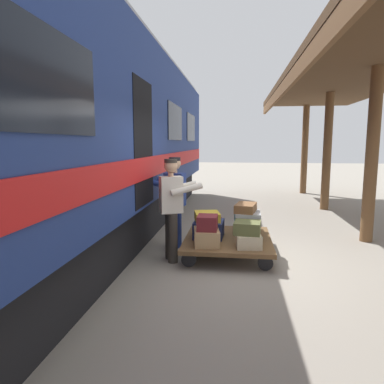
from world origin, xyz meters
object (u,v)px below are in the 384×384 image
object	(u,v)px
suitcase_gray_aluminum	(248,217)
porter_in_overalls	(174,200)
suitcase_slate_roller	(247,225)
suitcase_maroon_trunk	(207,223)
train_car	(56,137)
suitcase_cream_canvas	(248,240)
suitcase_navy_fabric	(209,229)
suitcase_olive_duffel	(247,227)
suitcase_yellow_case	(207,216)
suitcase_brown_leather	(246,208)
porter_by_door	(172,206)
luggage_cart	(228,240)
suitcase_teal_softside	(246,215)
suitcase_tan_vintage	(207,237)
suitcase_burgundy_valise	(211,225)
suitcase_black_hardshell	(247,230)

from	to	relation	value
suitcase_gray_aluminum	porter_in_overalls	world-z (taller)	porter_in_overalls
suitcase_slate_roller	suitcase_maroon_trunk	size ratio (longest dim) A/B	1.65
train_car	suitcase_cream_canvas	bearing A→B (deg)	-179.81
suitcase_navy_fabric	suitcase_gray_aluminum	xyz separation A→B (m)	(-0.68, -0.03, 0.23)
train_car	suitcase_olive_duffel	bearing A→B (deg)	-179.52
suitcase_navy_fabric	suitcase_maroon_trunk	xyz separation A→B (m)	(-0.02, 0.52, 0.23)
suitcase_yellow_case	porter_in_overalls	world-z (taller)	porter_in_overalls
train_car	suitcase_maroon_trunk	size ratio (longest dim) A/B	44.93
suitcase_brown_leather	suitcase_cream_canvas	bearing A→B (deg)	94.27
suitcase_olive_duffel	porter_by_door	distance (m)	1.27
luggage_cart	suitcase_yellow_case	distance (m)	0.55
suitcase_brown_leather	porter_by_door	bearing A→B (deg)	20.31
suitcase_olive_duffel	suitcase_teal_softside	size ratio (longest dim) A/B	0.86
suitcase_tan_vintage	suitcase_slate_roller	distance (m)	1.18
suitcase_tan_vintage	suitcase_gray_aluminum	distance (m)	0.89
suitcase_navy_fabric	suitcase_gray_aluminum	world-z (taller)	suitcase_gray_aluminum
porter_in_overalls	suitcase_teal_softside	bearing A→B (deg)	-170.21
suitcase_cream_canvas	suitcase_gray_aluminum	xyz separation A→B (m)	(-0.00, -0.52, 0.27)
suitcase_burgundy_valise	suitcase_teal_softside	xyz separation A→B (m)	(-0.65, 0.04, 0.23)
suitcase_burgundy_valise	suitcase_slate_roller	xyz separation A→B (m)	(-0.67, 0.00, 0.02)
suitcase_black_hardshell	suitcase_teal_softside	bearing A→B (deg)	-87.13
luggage_cart	suitcase_gray_aluminum	xyz separation A→B (m)	(-0.34, -0.03, 0.42)
luggage_cart	suitcase_olive_duffel	bearing A→B (deg)	124.09
suitcase_tan_vintage	suitcase_slate_roller	size ratio (longest dim) A/B	0.86
train_car	suitcase_gray_aluminum	distance (m)	3.52
suitcase_olive_duffel	train_car	bearing A→B (deg)	0.48
suitcase_gray_aluminum	suitcase_teal_softside	distance (m)	0.42
suitcase_slate_roller	suitcase_navy_fabric	world-z (taller)	suitcase_navy_fabric
train_car	porter_in_overalls	xyz separation A→B (m)	(-1.85, -0.72, -1.14)
suitcase_teal_softside	suitcase_brown_leather	distance (m)	0.48
train_car	suitcase_tan_vintage	size ratio (longest dim) A/B	31.52
suitcase_maroon_trunk	porter_in_overalls	distance (m)	1.03
suitcase_burgundy_valise	suitcase_navy_fabric	size ratio (longest dim) A/B	1.03
suitcase_cream_canvas	porter_in_overalls	size ratio (longest dim) A/B	0.28
suitcase_navy_fabric	suitcase_yellow_case	bearing A→B (deg)	5.58
porter_in_overalls	suitcase_brown_leather	bearing A→B (deg)	171.09
suitcase_cream_canvas	suitcase_slate_roller	distance (m)	0.97
suitcase_burgundy_valise	suitcase_olive_duffel	world-z (taller)	suitcase_olive_duffel
train_car	luggage_cart	size ratio (longest dim) A/B	9.28
suitcase_teal_softside	suitcase_black_hardshell	bearing A→B (deg)	92.87
suitcase_burgundy_valise	suitcase_gray_aluminum	distance (m)	0.86
suitcase_olive_duffel	suitcase_brown_leather	world-z (taller)	suitcase_brown_leather
suitcase_burgundy_valise	suitcase_yellow_case	distance (m)	0.56
luggage_cart	suitcase_brown_leather	size ratio (longest dim) A/B	3.41
suitcase_tan_vintage	suitcase_slate_roller	xyz separation A→B (m)	(-0.67, -0.97, -0.01)
suitcase_brown_leather	suitcase_teal_softside	bearing A→B (deg)	-92.02
suitcase_burgundy_valise	porter_in_overalls	world-z (taller)	porter_in_overalls
suitcase_burgundy_valise	suitcase_gray_aluminum	size ratio (longest dim) A/B	0.99
suitcase_slate_roller	suitcase_gray_aluminum	distance (m)	0.53
porter_in_overalls	suitcase_burgundy_valise	bearing A→B (deg)	-158.22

